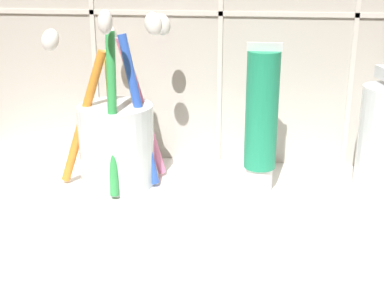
{
  "coord_description": "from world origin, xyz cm",
  "views": [
    {
      "loc": [
        5.46,
        -44.98,
        24.71
      ],
      "look_at": [
        -0.3,
        2.33,
        7.95
      ],
      "focal_mm": 50.0,
      "sensor_mm": 36.0,
      "label": 1
    }
  ],
  "objects": [
    {
      "name": "toothbrush_cup",
      "position": [
        -8.54,
        5.86,
        7.09
      ],
      "size": [
        12.89,
        10.44,
        18.47
      ],
      "color": "silver",
      "rests_on": "sink_counter"
    },
    {
      "name": "toothpaste_tube",
      "position": [
        6.16,
        5.83,
        9.51
      ],
      "size": [
        3.36,
        3.2,
        15.1
      ],
      "color": "white",
      "rests_on": "sink_counter"
    },
    {
      "name": "sink_counter",
      "position": [
        0.0,
        0.0,
        1.0
      ],
      "size": [
        57.13,
        28.6,
        2.0
      ],
      "primitive_type": "cube",
      "color": "white",
      "rests_on": "ground"
    }
  ]
}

